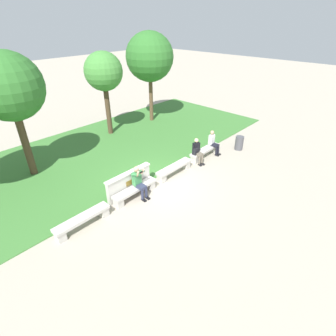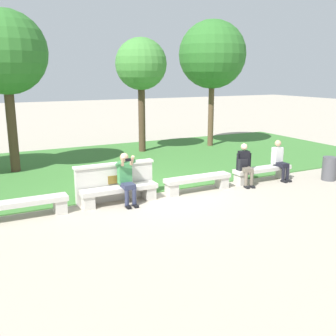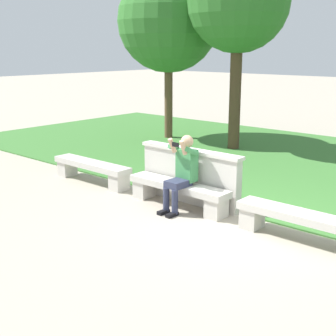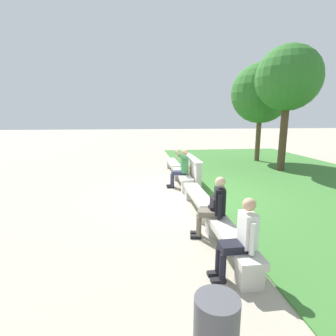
{
  "view_description": "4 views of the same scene",
  "coord_description": "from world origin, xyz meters",
  "px_view_note": "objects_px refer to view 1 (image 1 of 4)",
  "views": [
    {
      "loc": [
        -6.6,
        -6.82,
        6.4
      ],
      "look_at": [
        0.24,
        -0.49,
        0.94
      ],
      "focal_mm": 28.0,
      "sensor_mm": 36.0,
      "label": 1
    },
    {
      "loc": [
        -4.53,
        -9.27,
        3.31
      ],
      "look_at": [
        0.21,
        -0.03,
        0.8
      ],
      "focal_mm": 42.0,
      "sensor_mm": 36.0,
      "label": 2
    },
    {
      "loc": [
        3.93,
        -6.12,
        2.77
      ],
      "look_at": [
        -0.92,
        -0.57,
        0.87
      ],
      "focal_mm": 50.0,
      "sensor_mm": 36.0,
      "label": 3
    },
    {
      "loc": [
        7.63,
        -1.57,
        2.44
      ],
      "look_at": [
        -0.49,
        -0.59,
        0.79
      ],
      "focal_mm": 28.0,
      "sensor_mm": 36.0,
      "label": 4
    }
  ],
  "objects_px": {
    "bench_far": "(205,151)",
    "tree_right_background": "(104,72)",
    "backpack": "(196,151)",
    "tree_behind_wall": "(150,57)",
    "trash_bin": "(239,143)",
    "bench_mid": "(174,169)",
    "person_companion": "(213,142)",
    "tree_far_back": "(9,88)",
    "person_photographer": "(139,181)",
    "person_distant": "(197,150)",
    "bench_near": "(135,191)",
    "bench_main": "(83,220)"
  },
  "relations": [
    {
      "from": "tree_behind_wall",
      "to": "trash_bin",
      "type": "xyz_separation_m",
      "value": [
        0.04,
        -6.8,
        -3.74
      ]
    },
    {
      "from": "bench_near",
      "to": "tree_behind_wall",
      "type": "bearing_deg",
      "value": 41.61
    },
    {
      "from": "person_photographer",
      "to": "tree_right_background",
      "type": "distance_m",
      "value": 7.54
    },
    {
      "from": "bench_mid",
      "to": "tree_far_back",
      "type": "xyz_separation_m",
      "value": [
        -4.39,
        4.83,
        3.64
      ]
    },
    {
      "from": "bench_near",
      "to": "tree_right_background",
      "type": "bearing_deg",
      "value": 61.6
    },
    {
      "from": "person_companion",
      "to": "tree_right_background",
      "type": "distance_m",
      "value": 7.16
    },
    {
      "from": "bench_mid",
      "to": "bench_far",
      "type": "distance_m",
      "value": 2.38
    },
    {
      "from": "bench_far",
      "to": "tree_right_background",
      "type": "height_order",
      "value": "tree_right_background"
    },
    {
      "from": "tree_right_background",
      "to": "trash_bin",
      "type": "xyz_separation_m",
      "value": [
        3.42,
        -6.98,
        -3.26
      ]
    },
    {
      "from": "person_photographer",
      "to": "tree_right_background",
      "type": "relative_size",
      "value": 0.28
    },
    {
      "from": "bench_main",
      "to": "bench_near",
      "type": "relative_size",
      "value": 1.0
    },
    {
      "from": "trash_bin",
      "to": "person_companion",
      "type": "bearing_deg",
      "value": 150.14
    },
    {
      "from": "person_distant",
      "to": "tree_behind_wall",
      "type": "relative_size",
      "value": 0.22
    },
    {
      "from": "bench_near",
      "to": "trash_bin",
      "type": "height_order",
      "value": "trash_bin"
    },
    {
      "from": "backpack",
      "to": "trash_bin",
      "type": "distance_m",
      "value": 2.93
    },
    {
      "from": "bench_far",
      "to": "tree_far_back",
      "type": "distance_m",
      "value": 9.07
    },
    {
      "from": "backpack",
      "to": "tree_behind_wall",
      "type": "bearing_deg",
      "value": 65.18
    },
    {
      "from": "trash_bin",
      "to": "tree_right_background",
      "type": "bearing_deg",
      "value": 116.11
    },
    {
      "from": "person_companion",
      "to": "tree_right_background",
      "type": "xyz_separation_m",
      "value": [
        -2.05,
        6.19,
        2.97
      ]
    },
    {
      "from": "person_photographer",
      "to": "tree_right_background",
      "type": "height_order",
      "value": "tree_right_background"
    },
    {
      "from": "person_photographer",
      "to": "person_companion",
      "type": "bearing_deg",
      "value": 0.12
    },
    {
      "from": "bench_main",
      "to": "bench_near",
      "type": "bearing_deg",
      "value": 0.0
    },
    {
      "from": "person_distant",
      "to": "person_companion",
      "type": "xyz_separation_m",
      "value": [
        1.36,
        -0.0,
        0.0
      ]
    },
    {
      "from": "person_companion",
      "to": "bench_mid",
      "type": "bearing_deg",
      "value": 178.72
    },
    {
      "from": "bench_main",
      "to": "bench_mid",
      "type": "bearing_deg",
      "value": 0.0
    },
    {
      "from": "person_distant",
      "to": "bench_main",
      "type": "bearing_deg",
      "value": 179.42
    },
    {
      "from": "bench_main",
      "to": "backpack",
      "type": "bearing_deg",
      "value": -0.08
    },
    {
      "from": "person_companion",
      "to": "trash_bin",
      "type": "xyz_separation_m",
      "value": [
        1.37,
        -0.79,
        -0.3
      ]
    },
    {
      "from": "person_distant",
      "to": "person_companion",
      "type": "bearing_deg",
      "value": -0.07
    },
    {
      "from": "tree_behind_wall",
      "to": "tree_far_back",
      "type": "bearing_deg",
      "value": -172.69
    },
    {
      "from": "bench_near",
      "to": "backpack",
      "type": "height_order",
      "value": "backpack"
    },
    {
      "from": "tree_behind_wall",
      "to": "trash_bin",
      "type": "relative_size",
      "value": 7.5
    },
    {
      "from": "bench_near",
      "to": "tree_behind_wall",
      "type": "distance_m",
      "value": 9.73
    },
    {
      "from": "person_distant",
      "to": "tree_right_background",
      "type": "bearing_deg",
      "value": 96.35
    },
    {
      "from": "bench_mid",
      "to": "backpack",
      "type": "xyz_separation_m",
      "value": [
        1.56,
        -0.01,
        0.32
      ]
    },
    {
      "from": "bench_mid",
      "to": "bench_far",
      "type": "xyz_separation_m",
      "value": [
        2.38,
        0.0,
        0.0
      ]
    },
    {
      "from": "backpack",
      "to": "tree_behind_wall",
      "type": "height_order",
      "value": "tree_behind_wall"
    },
    {
      "from": "backpack",
      "to": "tree_right_background",
      "type": "distance_m",
      "value": 6.86
    },
    {
      "from": "tree_far_back",
      "to": "person_photographer",
      "type": "bearing_deg",
      "value": -66.11
    },
    {
      "from": "bench_mid",
      "to": "trash_bin",
      "type": "distance_m",
      "value": 4.44
    },
    {
      "from": "person_distant",
      "to": "tree_behind_wall",
      "type": "xyz_separation_m",
      "value": [
        2.69,
        6.01,
        3.44
      ]
    },
    {
      "from": "tree_far_back",
      "to": "bench_mid",
      "type": "bearing_deg",
      "value": -47.74
    },
    {
      "from": "bench_main",
      "to": "backpack",
      "type": "xyz_separation_m",
      "value": [
        6.32,
        -0.01,
        0.32
      ]
    },
    {
      "from": "bench_far",
      "to": "person_photographer",
      "type": "xyz_separation_m",
      "value": [
        -4.59,
        -0.08,
        0.43
      ]
    },
    {
      "from": "person_photographer",
      "to": "tree_behind_wall",
      "type": "height_order",
      "value": "tree_behind_wall"
    },
    {
      "from": "backpack",
      "to": "tree_right_background",
      "type": "xyz_separation_m",
      "value": [
        -0.63,
        6.13,
        3.01
      ]
    },
    {
      "from": "bench_mid",
      "to": "bench_main",
      "type": "bearing_deg",
      "value": 180.0
    },
    {
      "from": "backpack",
      "to": "person_companion",
      "type": "bearing_deg",
      "value": -2.31
    },
    {
      "from": "backpack",
      "to": "trash_bin",
      "type": "xyz_separation_m",
      "value": [
        2.79,
        -0.85,
        -0.25
      ]
    },
    {
      "from": "bench_main",
      "to": "tree_right_background",
      "type": "distance_m",
      "value": 9.0
    }
  ]
}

